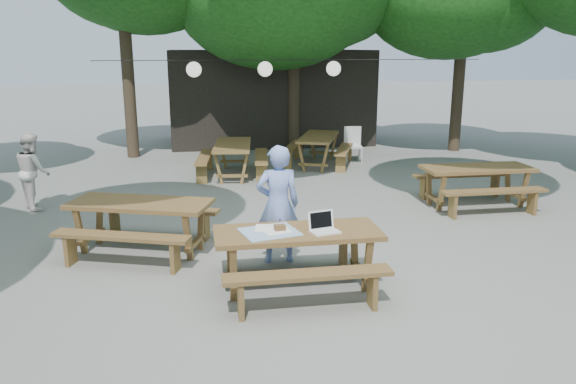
# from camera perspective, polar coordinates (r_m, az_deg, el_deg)

# --- Properties ---
(ground) EXTENTS (80.00, 80.00, 0.00)m
(ground) POSITION_cam_1_polar(r_m,az_deg,el_deg) (7.74, 4.96, -7.44)
(ground) COLOR slate
(ground) RESTS_ON ground
(pavilion) EXTENTS (6.00, 3.00, 2.80)m
(pavilion) POSITION_cam_1_polar(r_m,az_deg,el_deg) (17.66, -1.88, 9.69)
(pavilion) COLOR black
(pavilion) RESTS_ON ground
(main_picnic_table) EXTENTS (2.00, 1.58, 0.75)m
(main_picnic_table) POSITION_cam_1_polar(r_m,az_deg,el_deg) (6.88, 0.97, -6.80)
(main_picnic_table) COLOR #52321D
(main_picnic_table) RESTS_ON ground
(picnic_table_nw) EXTENTS (2.31, 2.12, 0.75)m
(picnic_table_nw) POSITION_cam_1_polar(r_m,az_deg,el_deg) (8.37, -14.67, -3.35)
(picnic_table_nw) COLOR #52321D
(picnic_table_nw) RESTS_ON ground
(picnic_table_ne) EXTENTS (2.00, 1.59, 0.75)m
(picnic_table_ne) POSITION_cam_1_polar(r_m,az_deg,el_deg) (10.98, 18.56, 0.60)
(picnic_table_ne) COLOR #52321D
(picnic_table_ne) RESTS_ON ground
(picnic_table_far_w) EXTENTS (1.79, 2.08, 0.75)m
(picnic_table_far_w) POSITION_cam_1_polar(r_m,az_deg,el_deg) (12.96, -5.61, 3.33)
(picnic_table_far_w) COLOR #52321D
(picnic_table_far_w) RESTS_ON ground
(picnic_table_far_e) EXTENTS (2.16, 2.34, 0.75)m
(picnic_table_far_e) POSITION_cam_1_polar(r_m,az_deg,el_deg) (14.07, 3.10, 4.27)
(picnic_table_far_e) COLOR #52321D
(picnic_table_far_e) RESTS_ON ground
(woman) EXTENTS (0.60, 0.39, 1.64)m
(woman) POSITION_cam_1_polar(r_m,az_deg,el_deg) (7.60, -1.04, -1.29)
(woman) COLOR #7F99E9
(woman) RESTS_ON ground
(second_person) EXTENTS (0.78, 0.85, 1.40)m
(second_person) POSITION_cam_1_polar(r_m,az_deg,el_deg) (11.22, -24.48, 1.96)
(second_person) COLOR white
(second_person) RESTS_ON ground
(plastic_chair) EXTENTS (0.49, 0.49, 0.90)m
(plastic_chair) POSITION_cam_1_polar(r_m,az_deg,el_deg) (14.59, 6.63, 4.05)
(plastic_chair) COLOR silver
(plastic_chair) RESTS_ON ground
(laptop) EXTENTS (0.38, 0.33, 0.24)m
(laptop) POSITION_cam_1_polar(r_m,az_deg,el_deg) (6.72, 3.59, -3.50)
(laptop) COLOR white
(laptop) RESTS_ON main_picnic_table
(tabletop_clutter) EXTENTS (0.76, 0.69, 0.08)m
(tabletop_clutter) POSITION_cam_1_polar(r_m,az_deg,el_deg) (6.71, -1.68, -3.95)
(tabletop_clutter) COLOR teal
(tabletop_clutter) RESTS_ON main_picnic_table
(paper_lanterns) EXTENTS (9.00, 0.34, 0.38)m
(paper_lanterns) POSITION_cam_1_polar(r_m,az_deg,el_deg) (13.05, -2.28, 12.39)
(paper_lanterns) COLOR black
(paper_lanterns) RESTS_ON ground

